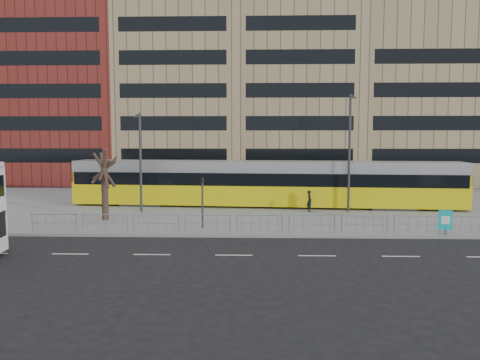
{
  "coord_description": "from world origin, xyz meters",
  "views": [
    {
      "loc": [
        -1.07,
        -26.11,
        5.7
      ],
      "look_at": [
        -2.0,
        6.0,
        2.73
      ],
      "focal_mm": 35.0,
      "sensor_mm": 36.0,
      "label": 1
    }
  ],
  "objects_px": {
    "pedestrian": "(309,201)",
    "lamp_post_west": "(140,158)",
    "tram": "(264,184)",
    "lamp_post_east": "(350,149)",
    "ad_panel": "(445,220)",
    "traffic_light_west": "(202,196)",
    "bare_tree": "(104,147)"
  },
  "relations": [
    {
      "from": "traffic_light_west",
      "to": "bare_tree",
      "type": "distance_m",
      "value": 7.86
    },
    {
      "from": "ad_panel",
      "to": "traffic_light_west",
      "type": "distance_m",
      "value": 14.15
    },
    {
      "from": "lamp_post_east",
      "to": "bare_tree",
      "type": "bearing_deg",
      "value": -167.27
    },
    {
      "from": "lamp_post_west",
      "to": "ad_panel",
      "type": "bearing_deg",
      "value": -21.68
    },
    {
      "from": "tram",
      "to": "lamp_post_east",
      "type": "bearing_deg",
      "value": -17.98
    },
    {
      "from": "pedestrian",
      "to": "lamp_post_east",
      "type": "height_order",
      "value": "lamp_post_east"
    },
    {
      "from": "lamp_post_west",
      "to": "bare_tree",
      "type": "height_order",
      "value": "lamp_post_west"
    },
    {
      "from": "tram",
      "to": "pedestrian",
      "type": "bearing_deg",
      "value": -32.49
    },
    {
      "from": "tram",
      "to": "traffic_light_west",
      "type": "height_order",
      "value": "tram"
    },
    {
      "from": "lamp_post_west",
      "to": "bare_tree",
      "type": "bearing_deg",
      "value": -115.27
    },
    {
      "from": "ad_panel",
      "to": "pedestrian",
      "type": "bearing_deg",
      "value": 139.23
    },
    {
      "from": "pedestrian",
      "to": "traffic_light_west",
      "type": "distance_m",
      "value": 9.84
    },
    {
      "from": "tram",
      "to": "pedestrian",
      "type": "height_order",
      "value": "tram"
    },
    {
      "from": "lamp_post_west",
      "to": "lamp_post_east",
      "type": "bearing_deg",
      "value": 1.68
    },
    {
      "from": "ad_panel",
      "to": "bare_tree",
      "type": "height_order",
      "value": "bare_tree"
    },
    {
      "from": "traffic_light_west",
      "to": "lamp_post_west",
      "type": "bearing_deg",
      "value": 145.68
    },
    {
      "from": "lamp_post_west",
      "to": "bare_tree",
      "type": "relative_size",
      "value": 1.06
    },
    {
      "from": "lamp_post_east",
      "to": "pedestrian",
      "type": "bearing_deg",
      "value": 178.75
    },
    {
      "from": "tram",
      "to": "lamp_post_east",
      "type": "xyz_separation_m",
      "value": [
        6.21,
        -2.56,
        2.87
      ]
    },
    {
      "from": "ad_panel",
      "to": "lamp_post_west",
      "type": "distance_m",
      "value": 20.95
    },
    {
      "from": "bare_tree",
      "to": "lamp_post_east",
      "type": "bearing_deg",
      "value": 12.73
    },
    {
      "from": "traffic_light_west",
      "to": "lamp_post_east",
      "type": "distance_m",
      "value": 12.35
    },
    {
      "from": "pedestrian",
      "to": "bare_tree",
      "type": "relative_size",
      "value": 0.23
    },
    {
      "from": "traffic_light_west",
      "to": "lamp_post_west",
      "type": "distance_m",
      "value": 8.21
    },
    {
      "from": "ad_panel",
      "to": "bare_tree",
      "type": "bearing_deg",
      "value": 178.23
    },
    {
      "from": "ad_panel",
      "to": "traffic_light_west",
      "type": "bearing_deg",
      "value": -176.95
    },
    {
      "from": "lamp_post_east",
      "to": "ad_panel",
      "type": "bearing_deg",
      "value": -64.66
    },
    {
      "from": "lamp_post_west",
      "to": "lamp_post_east",
      "type": "xyz_separation_m",
      "value": [
        15.4,
        0.45,
        0.68
      ]
    },
    {
      "from": "pedestrian",
      "to": "lamp_post_west",
      "type": "height_order",
      "value": "lamp_post_west"
    },
    {
      "from": "pedestrian",
      "to": "tram",
      "type": "bearing_deg",
      "value": 46.05
    },
    {
      "from": "bare_tree",
      "to": "ad_panel",
      "type": "bearing_deg",
      "value": -11.54
    },
    {
      "from": "ad_panel",
      "to": "lamp_post_east",
      "type": "bearing_deg",
      "value": 125.11
    }
  ]
}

